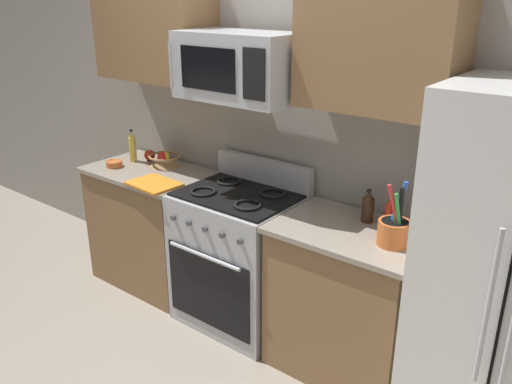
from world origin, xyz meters
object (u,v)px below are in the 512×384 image
object	(u,v)px
microwave	(239,66)
apple_loose	(150,155)
bottle_oil	(132,147)
bottle_hot_sauce	(390,214)
range_oven	(239,257)
utensil_crock	(394,230)
bottle_soy	(368,207)
prep_bowl	(114,164)
cutting_board	(154,184)
fruit_basket	(165,159)

from	to	relation	value
microwave	apple_loose	world-z (taller)	microwave
apple_loose	bottle_oil	world-z (taller)	bottle_oil
bottle_hot_sauce	range_oven	bearing A→B (deg)	-172.16
utensil_crock	bottle_oil	xyz separation A→B (m)	(-2.16, 0.10, 0.03)
apple_loose	bottle_oil	size ratio (longest dim) A/B	0.34
apple_loose	utensil_crock	bearing A→B (deg)	-5.27
bottle_soy	bottle_oil	distance (m)	1.93
bottle_hot_sauce	prep_bowl	world-z (taller)	bottle_hot_sauce
microwave	cutting_board	size ratio (longest dim) A/B	2.21
range_oven	bottle_hot_sauce	world-z (taller)	bottle_hot_sauce
apple_loose	prep_bowl	xyz separation A→B (m)	(-0.09, -0.27, -0.02)
utensil_crock	fruit_basket	distance (m)	1.89
microwave	apple_loose	distance (m)	1.28
range_oven	utensil_crock	bearing A→B (deg)	-1.93
microwave	bottle_oil	size ratio (longest dim) A/B	3.00
fruit_basket	apple_loose	bearing A→B (deg)	173.33
bottle_oil	range_oven	bearing A→B (deg)	-3.48
microwave	prep_bowl	world-z (taller)	microwave
cutting_board	range_oven	bearing A→B (deg)	18.64
range_oven	utensil_crock	size ratio (longest dim) A/B	3.17
range_oven	microwave	bearing A→B (deg)	90.05
microwave	bottle_hot_sauce	xyz separation A→B (m)	(0.96, 0.11, -0.72)
bottle_soy	bottle_oil	bearing A→B (deg)	-177.65
bottle_hot_sauce	prep_bowl	distance (m)	2.08
utensil_crock	apple_loose	bearing A→B (deg)	174.73
microwave	fruit_basket	size ratio (longest dim) A/B	3.10
microwave	utensil_crock	xyz separation A→B (m)	(1.07, -0.06, -0.73)
apple_loose	bottle_hot_sauce	xyz separation A→B (m)	(1.98, -0.02, 0.05)
prep_bowl	range_oven	bearing A→B (deg)	5.69
fruit_basket	prep_bowl	xyz separation A→B (m)	(-0.28, -0.24, -0.03)
bottle_oil	bottle_hot_sauce	bearing A→B (deg)	1.84
range_oven	bottle_oil	size ratio (longest dim) A/B	4.40
utensil_crock	bottle_hot_sauce	xyz separation A→B (m)	(-0.10, 0.17, 0.01)
range_oven	bottle_hot_sauce	xyz separation A→B (m)	(0.96, 0.13, 0.52)
utensil_crock	prep_bowl	world-z (taller)	utensil_crock
microwave	bottle_soy	bearing A→B (deg)	8.22
apple_loose	cutting_board	distance (m)	0.56
bottle_hot_sauce	microwave	bearing A→B (deg)	-173.68
prep_bowl	bottle_hot_sauce	bearing A→B (deg)	6.70
bottle_oil	prep_bowl	xyz separation A→B (m)	(-0.00, -0.18, -0.09)
cutting_board	bottle_soy	world-z (taller)	bottle_soy
bottle_oil	microwave	bearing A→B (deg)	-2.12
bottle_soy	prep_bowl	distance (m)	1.95
fruit_basket	bottle_oil	xyz separation A→B (m)	(-0.28, -0.07, 0.06)
cutting_board	bottle_hot_sauce	distance (m)	1.58
bottle_oil	prep_bowl	bearing A→B (deg)	-91.50
utensil_crock	bottle_hot_sauce	distance (m)	0.20
cutting_board	bottle_soy	distance (m)	1.44
fruit_basket	prep_bowl	world-z (taller)	fruit_basket
microwave	utensil_crock	size ratio (longest dim) A/B	2.16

